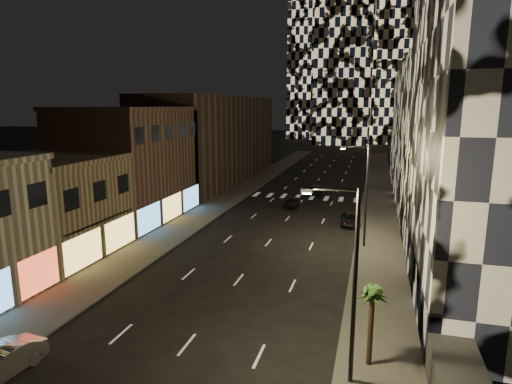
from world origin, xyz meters
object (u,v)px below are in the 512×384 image
Objects in this scene: car_dark_rightlane at (351,219)px; palm_tree at (372,300)px; streetlight_far at (364,189)px; car_dark_midlane at (293,202)px; car_dark_oncoming at (316,190)px; streetlight_near at (350,273)px.

car_dark_rightlane is 25.96m from palm_tree.
streetlight_far is 2.04× the size of car_dark_rightlane.
car_dark_rightlane is (-1.35, 7.29, -4.74)m from streetlight_far.
palm_tree is (1.03, -18.40, -1.86)m from streetlight_far.
car_dark_midlane is 9.83m from car_dark_rightlane.
car_dark_oncoming is 15.95m from car_dark_rightlane.
streetlight_near is 20.00m from streetlight_far.
streetlight_far is 1.84× the size of car_dark_oncoming.
streetlight_far reaches higher than palm_tree.
palm_tree is at bearing -86.78° from streetlight_far.
car_dark_rightlane is (-1.35, 27.29, -4.74)m from streetlight_near.
car_dark_midlane is at bearing 77.10° from car_dark_oncoming.
car_dark_rightlane is (7.50, -6.35, -0.01)m from car_dark_midlane.
streetlight_near is 27.73m from car_dark_rightlane.
streetlight_far is at bearing 90.00° from streetlight_near.
car_dark_oncoming reaches higher than car_dark_midlane.
palm_tree reaches higher than car_dark_oncoming.
car_dark_midlane is at bearing 107.15° from palm_tree.
streetlight_near is 2.46× the size of car_dark_midlane.
car_dark_oncoming is (1.70, 8.50, 0.09)m from car_dark_midlane.
car_dark_midlane is 0.90× the size of palm_tree.
palm_tree is (1.03, 1.60, -1.86)m from streetlight_near.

